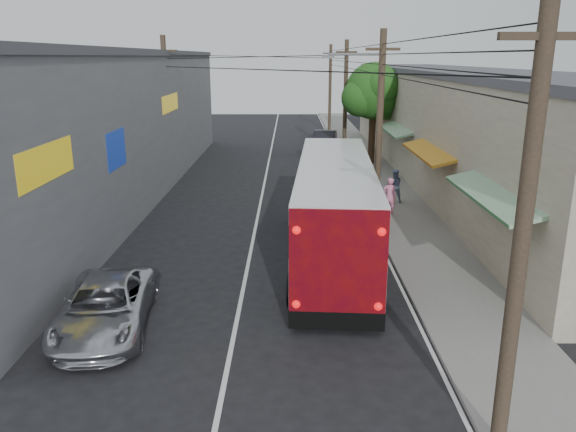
# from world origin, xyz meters

# --- Properties ---
(ground) EXTENTS (120.00, 120.00, 0.00)m
(ground) POSITION_xyz_m (0.00, 0.00, 0.00)
(ground) COLOR black
(ground) RESTS_ON ground
(sidewalk) EXTENTS (3.00, 80.00, 0.12)m
(sidewalk) POSITION_xyz_m (6.50, 20.00, 0.06)
(sidewalk) COLOR slate
(sidewalk) RESTS_ON ground
(building_right) EXTENTS (7.09, 40.00, 6.25)m
(building_right) POSITION_xyz_m (10.99, 22.00, 3.15)
(building_right) COLOR beige
(building_right) RESTS_ON ground
(building_left) EXTENTS (7.20, 36.00, 7.25)m
(building_left) POSITION_xyz_m (-8.50, 18.00, 3.65)
(building_left) COLOR slate
(building_left) RESTS_ON ground
(utility_poles) EXTENTS (11.80, 45.28, 8.00)m
(utility_poles) POSITION_xyz_m (3.13, 20.33, 4.13)
(utility_poles) COLOR #473828
(utility_poles) RESTS_ON ground
(street_tree) EXTENTS (4.40, 4.00, 6.60)m
(street_tree) POSITION_xyz_m (6.87, 26.02, 4.67)
(street_tree) COLOR #3F2B19
(street_tree) RESTS_ON ground
(coach_bus) EXTENTS (3.33, 12.04, 3.43)m
(coach_bus) POSITION_xyz_m (3.01, 8.34, 1.78)
(coach_bus) COLOR silver
(coach_bus) RESTS_ON ground
(jeepney) EXTENTS (2.70, 4.94, 1.31)m
(jeepney) POSITION_xyz_m (-3.36, 2.69, 0.66)
(jeepney) COLOR silver
(jeepney) RESTS_ON ground
(parked_suv) EXTENTS (3.04, 6.55, 1.85)m
(parked_suv) POSITION_xyz_m (3.80, 13.00, 0.93)
(parked_suv) COLOR #A0A1A8
(parked_suv) RESTS_ON ground
(parked_car_mid) EXTENTS (1.98, 3.90, 1.27)m
(parked_car_mid) POSITION_xyz_m (4.60, 24.25, 0.64)
(parked_car_mid) COLOR #26262B
(parked_car_mid) RESTS_ON ground
(parked_car_far) EXTENTS (2.27, 4.92, 1.56)m
(parked_car_far) POSITION_xyz_m (4.04, 31.31, 0.78)
(parked_car_far) COLOR black
(parked_car_far) RESTS_ON ground
(pedestrian_near) EXTENTS (0.60, 0.40, 1.64)m
(pedestrian_near) POSITION_xyz_m (5.88, 13.63, 0.94)
(pedestrian_near) COLOR pink
(pedestrian_near) RESTS_ON sidewalk
(pedestrian_far) EXTENTS (0.81, 0.64, 1.61)m
(pedestrian_far) POSITION_xyz_m (6.48, 15.73, 0.92)
(pedestrian_far) COLOR #8295BD
(pedestrian_far) RESTS_ON sidewalk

